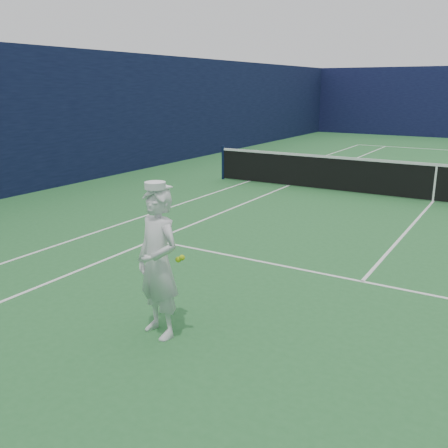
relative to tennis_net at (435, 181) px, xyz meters
name	(u,v)px	position (x,y,z in m)	size (l,w,h in m)	color
ground	(433,202)	(0.00, 0.00, -0.55)	(80.00, 80.00, 0.00)	#276831
court_markings	(433,202)	(0.00, 0.00, -0.55)	(11.03, 23.83, 0.01)	white
windscreen_fence	(442,124)	(0.00, 0.00, 1.45)	(20.12, 36.12, 4.00)	#0E1134
tennis_net	(435,181)	(0.00, 0.00, 0.00)	(12.88, 0.09, 1.07)	#141E4C
tennis_player	(158,263)	(-1.63, -9.33, 0.36)	(0.76, 0.66, 1.88)	white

